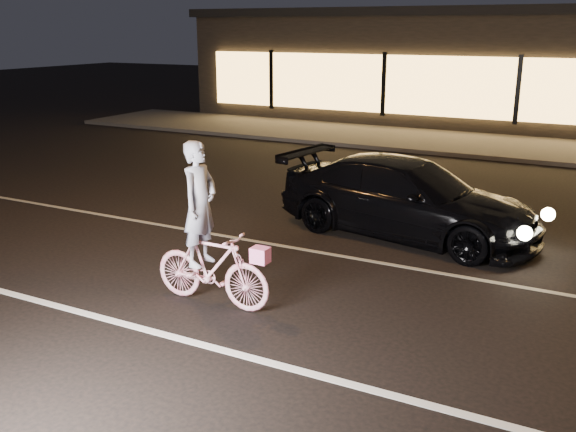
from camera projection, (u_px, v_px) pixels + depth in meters
The scene contains 7 objects.
ground at pixel (324, 311), 8.28m from camera, with size 90.00×90.00×0.00m, color black.
lane_stripe_near at pixel (267, 362), 7.01m from camera, with size 60.00×0.12×0.01m, color silver.
lane_stripe_far at pixel (378, 262), 9.98m from camera, with size 60.00×0.10×0.01m, color gray.
sidewalk at pixel (503, 147), 19.31m from camera, with size 30.00×4.00×0.12m, color #383533.
storefront at pixel (537, 66), 23.79m from camera, with size 25.40×8.42×4.20m.
cyclist at pixel (208, 248), 8.30m from camera, with size 1.72×0.59×2.17m.
sedan at pixel (407, 198), 11.12m from camera, with size 4.84×2.56×1.34m.
Camera 1 is at (3.11, -6.95, 3.52)m, focal length 40.00 mm.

